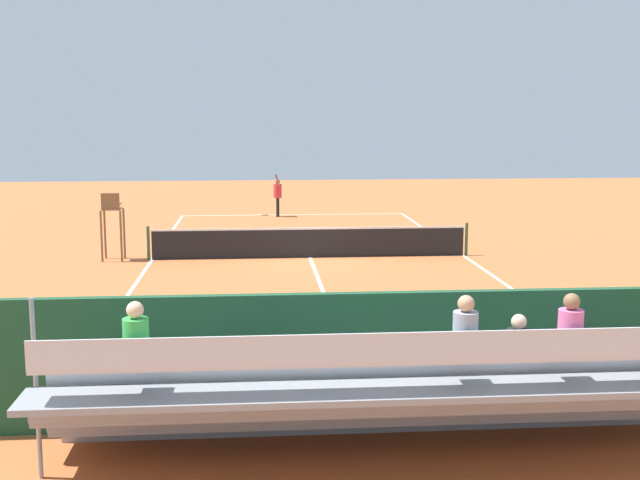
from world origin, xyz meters
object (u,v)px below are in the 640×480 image
object	(u,v)px
bleacher_stand	(397,392)
courtside_bench	(544,367)
tennis_net	(310,242)
equipment_bag	(416,396)
umpire_chair	(112,219)
tennis_player	(278,194)
tennis_racket	(260,215)
tennis_ball_near	(274,224)

from	to	relation	value
bleacher_stand	courtside_bench	bearing A→B (deg)	-142.70
tennis_net	courtside_bench	size ratio (longest dim) A/B	5.72
tennis_net	equipment_bag	size ratio (longest dim) A/B	11.44
bleacher_stand	umpire_chair	world-z (taller)	bleacher_stand
tennis_player	tennis_racket	size ratio (longest dim) A/B	3.30
bleacher_stand	tennis_net	bearing A→B (deg)	-89.64
tennis_ball_near	bleacher_stand	bearing A→B (deg)	92.63
tennis_racket	equipment_bag	bearing A→B (deg)	95.36
tennis_net	tennis_racket	size ratio (longest dim) A/B	17.65
equipment_bag	tennis_player	xyz separation A→B (m)	(1.49, -23.82, 0.84)
bleacher_stand	tennis_player	distance (m)	25.81
courtside_bench	equipment_bag	world-z (taller)	courtside_bench
courtside_bench	equipment_bag	size ratio (longest dim) A/B	2.00
courtside_bench	tennis_ball_near	bearing A→B (deg)	-79.73
tennis_net	tennis_player	distance (m)	10.46
bleacher_stand	courtside_bench	size ratio (longest dim) A/B	5.03
courtside_bench	tennis_player	bearing A→B (deg)	-81.40
umpire_chair	equipment_bag	size ratio (longest dim) A/B	2.38
tennis_player	tennis_ball_near	world-z (taller)	tennis_player
tennis_net	equipment_bag	xyz separation A→B (m)	(-0.77, 13.40, -0.32)
umpire_chair	tennis_ball_near	bearing A→B (deg)	-123.62
tennis_ball_near	courtside_bench	bearing A→B (deg)	100.27
courtside_bench	bleacher_stand	bearing A→B (deg)	37.30
umpire_chair	courtside_bench	distance (m)	16.11
tennis_net	tennis_racket	bearing A→B (deg)	-82.09
tennis_ball_near	equipment_bag	bearing A→B (deg)	94.66
tennis_net	tennis_player	bearing A→B (deg)	-86.05
tennis_player	tennis_ball_near	bearing A→B (deg)	84.33
bleacher_stand	umpire_chair	bearing A→B (deg)	-67.76
equipment_bag	bleacher_stand	bearing A→B (deg)	71.35
umpire_chair	tennis_player	bearing A→B (deg)	-117.80
bleacher_stand	equipment_bag	xyz separation A→B (m)	(-0.67, -1.98, -0.79)
bleacher_stand	tennis_player	size ratio (longest dim) A/B	4.70
tennis_player	tennis_net	bearing A→B (deg)	93.95
equipment_bag	tennis_player	size ratio (longest dim) A/B	0.47
tennis_net	bleacher_stand	distance (m)	15.39
tennis_net	equipment_bag	distance (m)	13.43
tennis_ball_near	tennis_racket	bearing A→B (deg)	-79.76
umpire_chair	tennis_player	xyz separation A→B (m)	(-5.48, -10.39, -0.30)
bleacher_stand	tennis_racket	size ratio (longest dim) A/B	15.53
umpire_chair	tennis_ball_near	world-z (taller)	umpire_chair
tennis_ball_near	tennis_net	bearing A→B (deg)	97.01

